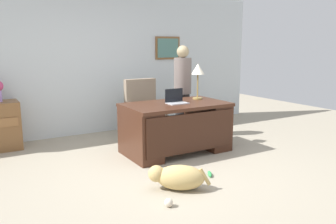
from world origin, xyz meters
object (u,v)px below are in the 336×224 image
(laptop, at_px, (176,100))
(dog_lying, at_px, (177,177))
(person_standing, at_px, (183,90))
(desk_lamp, at_px, (198,71))
(dog_toy_bone, at_px, (210,174))
(desk, at_px, (177,126))
(dog_toy_ball, at_px, (169,203))
(armchair, at_px, (144,112))

(laptop, bearing_deg, dog_lying, -121.06)
(person_standing, xyz_separation_m, desk_lamp, (-0.09, -0.61, 0.39))
(person_standing, bearing_deg, laptop, -128.90)
(desk_lamp, height_order, dog_toy_bone, desk_lamp)
(person_standing, bearing_deg, dog_lying, -124.21)
(desk, bearing_deg, person_standing, 51.93)
(desk, relative_size, person_standing, 0.96)
(dog_toy_ball, xyz_separation_m, dog_toy_bone, (0.92, 0.49, -0.02))
(desk, xyz_separation_m, armchair, (-0.05, 1.04, 0.06))
(armchair, height_order, laptop, armchair)
(desk, distance_m, armchair, 1.04)
(dog_lying, bearing_deg, armchair, 72.44)
(desk, relative_size, laptop, 5.07)
(dog_lying, height_order, laptop, laptop)
(person_standing, bearing_deg, desk_lamp, -98.73)
(desk, distance_m, dog_toy_bone, 1.19)
(desk, height_order, dog_lying, desk)
(person_standing, height_order, dog_toy_ball, person_standing)
(desk_lamp, xyz_separation_m, dog_toy_ball, (-1.64, -1.80, -1.21))
(desk, xyz_separation_m, person_standing, (0.63, 0.81, 0.44))
(armchair, xyz_separation_m, person_standing, (0.68, -0.23, 0.39))
(desk, height_order, armchair, armchair)
(dog_toy_ball, bearing_deg, laptop, 56.01)
(person_standing, height_order, laptop, person_standing)
(dog_lying, bearing_deg, desk, 58.47)
(armchair, relative_size, person_standing, 0.64)
(armchair, distance_m, dog_lying, 2.44)
(person_standing, relative_size, dog_toy_bone, 8.98)
(armchair, bearing_deg, dog_toy_bone, -93.44)
(dog_toy_ball, height_order, dog_toy_bone, dog_toy_ball)
(armchair, xyz_separation_m, dog_toy_bone, (-0.13, -2.15, -0.46))
(desk_lamp, height_order, dog_toy_ball, desk_lamp)
(desk, xyz_separation_m, dog_toy_ball, (-1.10, -1.60, -0.38))
(desk_lamp, bearing_deg, laptop, -161.74)
(laptop, distance_m, dog_toy_ball, 2.12)
(desk_lamp, bearing_deg, person_standing, 81.27)
(dog_lying, relative_size, laptop, 2.04)
(dog_toy_bone, bearing_deg, person_standing, 67.11)
(desk_lamp, bearing_deg, armchair, 125.04)
(laptop, xyz_separation_m, dog_toy_bone, (-0.18, -1.13, -0.82))
(dog_toy_ball, bearing_deg, dog_lying, 46.48)
(laptop, height_order, desk_lamp, desk_lamp)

